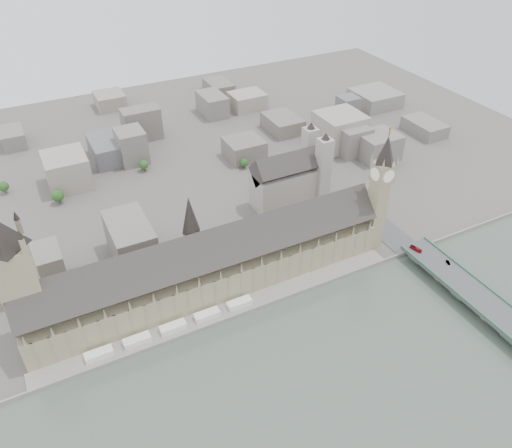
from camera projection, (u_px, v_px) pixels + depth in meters
name	position (u px, v px, depth m)	size (l,w,h in m)	color
ground	(223.00, 305.00, 359.93)	(900.00, 900.00, 0.00)	#595651
embankment_wall	(232.00, 318.00, 348.28)	(600.00, 1.50, 3.00)	gray
river_terrace	(227.00, 311.00, 353.96)	(270.00, 15.00, 2.00)	gray
terrace_tents	(173.00, 327.00, 337.89)	(118.00, 7.00, 4.00)	white
palace_of_westminster	(211.00, 265.00, 360.62)	(265.00, 40.73, 55.44)	gray
elizabeth_tower	(380.00, 186.00, 381.78)	(17.00, 17.00, 107.50)	gray
victoria_tower	(17.00, 279.00, 301.22)	(30.00, 30.00, 100.00)	gray
central_tower	(191.00, 226.00, 340.62)	(13.00, 13.00, 48.00)	gray
westminster_bridge	(482.00, 305.00, 353.41)	(25.00, 325.00, 10.25)	#474749
westminster_abbey	(291.00, 179.00, 453.86)	(68.00, 36.00, 64.00)	#9F988F
city_skyline_inland	(128.00, 142.00, 524.50)	(720.00, 360.00, 38.00)	gray
park_trees	(180.00, 254.00, 394.89)	(110.00, 30.00, 15.00)	#264D1B
red_bus_north	(416.00, 249.00, 393.53)	(2.33, 9.94, 2.77)	maroon
car_silver	(448.00, 262.00, 381.15)	(1.70, 4.88, 1.61)	gray
car_approach	(371.00, 201.00, 449.53)	(2.03, 4.99, 1.45)	gray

